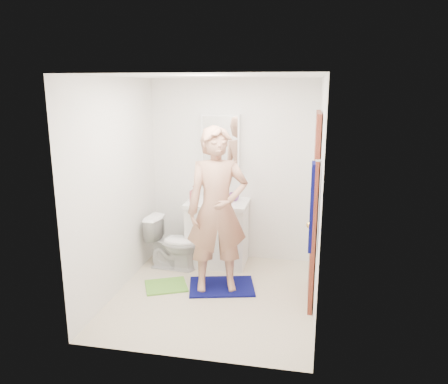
# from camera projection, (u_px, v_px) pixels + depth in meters

# --- Properties ---
(floor) EXTENTS (2.20, 2.40, 0.02)m
(floor) POSITION_uv_depth(u_px,v_px,m) (214.00, 296.00, 4.95)
(floor) COLOR beige
(floor) RESTS_ON ground
(ceiling) EXTENTS (2.20, 2.40, 0.02)m
(ceiling) POSITION_uv_depth(u_px,v_px,m) (213.00, 75.00, 4.37)
(ceiling) COLOR white
(ceiling) RESTS_ON ground
(wall_back) EXTENTS (2.20, 0.02, 2.40)m
(wall_back) POSITION_uv_depth(u_px,v_px,m) (233.00, 171.00, 5.81)
(wall_back) COLOR white
(wall_back) RESTS_ON ground
(wall_front) EXTENTS (2.20, 0.02, 2.40)m
(wall_front) POSITION_uv_depth(u_px,v_px,m) (181.00, 227.00, 3.51)
(wall_front) COLOR white
(wall_front) RESTS_ON ground
(wall_left) EXTENTS (0.02, 2.40, 2.40)m
(wall_left) POSITION_uv_depth(u_px,v_px,m) (116.00, 188.00, 4.87)
(wall_left) COLOR white
(wall_left) RESTS_ON ground
(wall_right) EXTENTS (0.02, 2.40, 2.40)m
(wall_right) POSITION_uv_depth(u_px,v_px,m) (319.00, 197.00, 4.45)
(wall_right) COLOR white
(wall_right) RESTS_ON ground
(vanity_cabinet) EXTENTS (0.75, 0.55, 0.80)m
(vanity_cabinet) POSITION_uv_depth(u_px,v_px,m) (218.00, 234.00, 5.75)
(vanity_cabinet) COLOR white
(vanity_cabinet) RESTS_ON floor
(countertop) EXTENTS (0.79, 0.59, 0.05)m
(countertop) POSITION_uv_depth(u_px,v_px,m) (218.00, 203.00, 5.65)
(countertop) COLOR white
(countertop) RESTS_ON vanity_cabinet
(sink_basin) EXTENTS (0.40, 0.40, 0.03)m
(sink_basin) POSITION_uv_depth(u_px,v_px,m) (218.00, 202.00, 5.65)
(sink_basin) COLOR white
(sink_basin) RESTS_ON countertop
(faucet) EXTENTS (0.03, 0.03, 0.12)m
(faucet) POSITION_uv_depth(u_px,v_px,m) (220.00, 194.00, 5.80)
(faucet) COLOR silver
(faucet) RESTS_ON countertop
(medicine_cabinet) EXTENTS (0.50, 0.12, 0.70)m
(medicine_cabinet) POSITION_uv_depth(u_px,v_px,m) (221.00, 141.00, 5.68)
(medicine_cabinet) COLOR white
(medicine_cabinet) RESTS_ON wall_back
(mirror_panel) EXTENTS (0.46, 0.01, 0.66)m
(mirror_panel) POSITION_uv_depth(u_px,v_px,m) (220.00, 142.00, 5.62)
(mirror_panel) COLOR white
(mirror_panel) RESTS_ON wall_back
(door) EXTENTS (0.05, 0.80, 2.05)m
(door) POSITION_uv_depth(u_px,v_px,m) (314.00, 209.00, 4.64)
(door) COLOR brown
(door) RESTS_ON ground
(door_knob) EXTENTS (0.07, 0.07, 0.07)m
(door_knob) POSITION_uv_depth(u_px,v_px,m) (310.00, 225.00, 4.36)
(door_knob) COLOR gold
(door_knob) RESTS_ON door
(towel) EXTENTS (0.03, 0.24, 0.80)m
(towel) POSITION_uv_depth(u_px,v_px,m) (312.00, 207.00, 3.91)
(towel) COLOR #080B52
(towel) RESTS_ON wall_right
(towel_hook) EXTENTS (0.06, 0.02, 0.02)m
(towel_hook) POSITION_uv_depth(u_px,v_px,m) (319.00, 161.00, 3.80)
(towel_hook) COLOR silver
(towel_hook) RESTS_ON wall_right
(toilet) EXTENTS (0.70, 0.44, 0.68)m
(toilet) POSITION_uv_depth(u_px,v_px,m) (173.00, 243.00, 5.61)
(toilet) COLOR white
(toilet) RESTS_ON floor
(bath_mat) EXTENTS (0.85, 0.70, 0.02)m
(bath_mat) POSITION_uv_depth(u_px,v_px,m) (222.00, 287.00, 5.12)
(bath_mat) COLOR #080B52
(bath_mat) RESTS_ON floor
(green_rug) EXTENTS (0.60, 0.56, 0.02)m
(green_rug) POSITION_uv_depth(u_px,v_px,m) (166.00, 286.00, 5.14)
(green_rug) COLOR #62A838
(green_rug) RESTS_ON floor
(soap_dispenser) EXTENTS (0.10, 0.10, 0.21)m
(soap_dispenser) POSITION_uv_depth(u_px,v_px,m) (194.00, 194.00, 5.62)
(soap_dispenser) COLOR #B25355
(soap_dispenser) RESTS_ON countertop
(toothbrush_cup) EXTENTS (0.15, 0.15, 0.10)m
(toothbrush_cup) POSITION_uv_depth(u_px,v_px,m) (234.00, 197.00, 5.67)
(toothbrush_cup) COLOR #8C4599
(toothbrush_cup) RESTS_ON countertop
(man) EXTENTS (0.78, 0.62, 1.87)m
(man) POSITION_uv_depth(u_px,v_px,m) (217.00, 210.00, 4.85)
(man) COLOR tan
(man) RESTS_ON bath_mat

